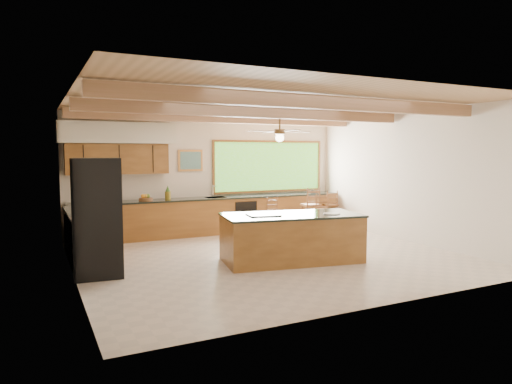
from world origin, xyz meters
name	(u,v)px	position (x,y,z in m)	size (l,w,h in m)	color
ground	(269,256)	(0.00, 0.00, 0.00)	(7.20, 7.20, 0.00)	#BDAD9D
room_shell	(248,145)	(-0.17, 0.65, 2.21)	(7.27, 6.54, 3.02)	beige
counter_run	(190,219)	(-0.82, 2.52, 0.46)	(7.12, 3.10, 1.26)	brown
island	(291,238)	(0.19, -0.51, 0.45)	(2.74, 1.64, 0.92)	brown
refrigerator	(97,217)	(-3.22, 0.01, 0.98)	(0.84, 0.82, 1.96)	black
bar_stool_a	(270,213)	(1.02, 1.88, 0.58)	(0.35, 0.35, 0.98)	brown
bar_stool_b	(322,210)	(2.31, 1.54, 0.62)	(0.49, 0.49, 1.04)	brown
bar_stool_c	(331,205)	(3.20, 2.40, 0.60)	(0.45, 0.45, 1.02)	brown
bar_stool_d	(312,206)	(2.29, 1.97, 0.69)	(0.48, 0.48, 1.16)	brown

